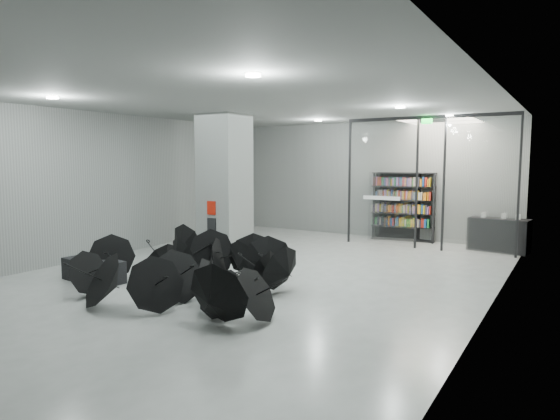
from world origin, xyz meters
The scene contains 10 objects.
room centered at (0.00, 0.00, 2.84)m, with size 14.00×14.02×4.01m.
column centered at (-2.50, 2.00, 2.00)m, with size 1.20×1.20×4.00m, color slate.
fire_cabinet centered at (-2.50, 1.38, 1.35)m, with size 0.28×0.04×0.38m, color #A50A07.
info_panel centered at (-2.50, 1.38, 0.85)m, with size 0.30×0.03×0.42m, color black.
exit_sign centered at (2.40, 5.30, 3.82)m, with size 0.30×0.06×0.15m, color #0CE533.
glass_partition centered at (2.39, 5.50, 2.18)m, with size 5.06×0.08×4.00m.
bench centered at (-2.84, -2.31, 0.25)m, with size 1.53×0.66×0.49m, color black.
bookshelf centered at (1.32, 6.75, 1.14)m, with size 2.07×0.41×2.28m, color black, non-canonical shape.
shop_counter centered at (4.35, 6.28, 0.49)m, with size 1.64×0.66×0.99m, color black.
umbrella_cluster centered at (-0.19, -1.78, 0.32)m, with size 5.63×4.73×1.32m.
Camera 1 is at (6.25, -9.12, 2.70)m, focal length 31.00 mm.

